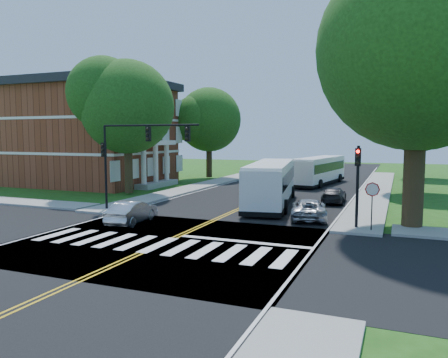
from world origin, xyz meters
The scene contains 24 objects.
ground centered at (0.00, 0.00, 0.00)m, with size 140.00×140.00×0.00m, color #1F4A12.
road centered at (0.00, 18.00, 0.01)m, with size 14.00×96.00×0.01m, color black.
cross_road centered at (0.00, 0.00, 0.01)m, with size 60.00×12.00×0.01m, color black.
center_line centered at (0.00, 22.00, 0.01)m, with size 0.36×70.00×0.01m, color gold.
edge_line_w centered at (-6.80, 22.00, 0.01)m, with size 0.12×70.00×0.01m, color silver.
edge_line_e centered at (6.80, 22.00, 0.01)m, with size 0.12×70.00×0.01m, color silver.
crosswalk centered at (0.00, -0.50, 0.02)m, with size 12.60×3.00×0.01m, color silver.
stop_bar centered at (3.50, 1.60, 0.02)m, with size 6.60×0.40×0.01m, color silver.
sidewalk_nw centered at (-8.30, 25.00, 0.07)m, with size 2.60×40.00×0.15m, color gray.
sidewalk_ne centered at (8.30, 25.00, 0.07)m, with size 2.60×40.00×0.15m, color gray.
tree_ne_big centered at (11.00, 8.00, 9.62)m, with size 10.80×10.80×14.91m.
tree_west_near centered at (-11.50, 14.00, 7.53)m, with size 8.00×8.00×11.40m.
tree_west_far centered at (-11.00, 30.00, 7.00)m, with size 7.60×7.60×10.67m.
tree_east_mid centered at (11.50, 24.00, 7.86)m, with size 8.40×8.40×11.93m.
tree_east_far centered at (12.50, 40.00, 6.86)m, with size 7.20×7.20×10.34m.
brick_building centered at (-21.95, 20.00, 5.42)m, with size 20.00×13.00×10.80m.
signal_nw centered at (-5.86, 6.43, 4.38)m, with size 7.15×0.46×5.66m.
signal_ne centered at (8.20, 6.44, 2.96)m, with size 0.30×0.46×4.40m.
stop_sign centered at (9.00, 5.98, 2.03)m, with size 0.76×0.08×2.53m.
bus_lead centered at (1.56, 12.99, 1.66)m, with size 4.61×12.35×3.13m.
bus_follow centered at (2.44, 28.13, 1.52)m, with size 3.94×11.28×2.86m.
hatchback centered at (-4.05, 3.39, 0.67)m, with size 1.40×4.02×1.33m, color #ABAEB3.
suv centered at (5.23, 8.46, 0.63)m, with size 2.06×4.48×1.24m, color #ABADB3.
dark_sedan centered at (5.70, 15.81, 0.60)m, with size 1.64×4.04×1.17m, color black.
Camera 1 is at (10.30, -17.78, 5.05)m, focal length 35.00 mm.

